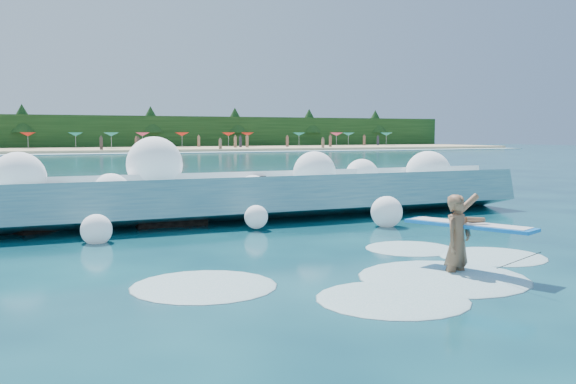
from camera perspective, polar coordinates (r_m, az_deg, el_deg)
name	(u,v)px	position (r m, az deg, el deg)	size (l,w,h in m)	color
ground	(257,275)	(11.07, -2.74, -7.37)	(200.00, 200.00, 0.00)	#072B3A
beach	(27,151)	(88.14, -22.17, 3.43)	(140.00, 20.00, 0.40)	tan
wet_band	(32,154)	(77.16, -21.79, 3.12)	(140.00, 5.00, 0.08)	silver
treeline	(23,132)	(98.10, -22.49, 4.91)	(140.00, 4.00, 5.00)	black
breaking_wave	(209,200)	(17.86, -7.07, -0.70)	(19.14, 2.93, 1.65)	teal
rock_cluster	(148,205)	(18.11, -12.37, -1.11)	(8.44, 3.23, 1.41)	black
surfer_with_board	(460,239)	(11.37, 15.07, -4.06)	(1.37, 2.85, 1.66)	brown
wave_spray	(229,179)	(17.86, -5.24, 1.17)	(15.22, 4.77, 2.39)	white
surf_foam	(409,275)	(11.22, 10.72, -7.28)	(9.30, 5.38, 0.14)	silver
beach_umbrellas	(26,134)	(90.39, -22.23, 4.77)	(111.44, 6.58, 0.50)	red
beachgoers	(72,143)	(85.77, -18.62, 4.11)	(104.57, 13.46, 1.94)	#3F332D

